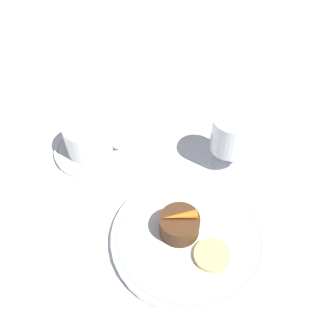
{
  "coord_description": "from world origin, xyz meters",
  "views": [
    {
      "loc": [
        0.04,
        -0.4,
        0.61
      ],
      "look_at": [
        -0.06,
        0.07,
        0.04
      ],
      "focal_mm": 42.0,
      "sensor_mm": 36.0,
      "label": 1
    }
  ],
  "objects": [
    {
      "name": "coffee_cup",
      "position": [
        -0.24,
        0.11,
        0.04
      ],
      "size": [
        0.12,
        0.1,
        0.07
      ],
      "color": "white",
      "rests_on": "saucer"
    },
    {
      "name": "wine_glass",
      "position": [
        0.04,
        0.15,
        0.08
      ],
      "size": [
        0.08,
        0.08,
        0.12
      ],
      "color": "silver",
      "rests_on": "ground_plane"
    },
    {
      "name": "spoon",
      "position": [
        -0.19,
        0.11,
        0.01
      ],
      "size": [
        0.06,
        0.09,
        0.0
      ],
      "color": "silver",
      "rests_on": "saucer"
    },
    {
      "name": "saucer",
      "position": [
        -0.24,
        0.11,
        0.01
      ],
      "size": [
        0.15,
        0.15,
        0.01
      ],
      "color": "white",
      "rests_on": "ground_plane"
    },
    {
      "name": "pineapple_slice",
      "position": [
        0.04,
        -0.08,
        0.02
      ],
      "size": [
        0.06,
        0.06,
        0.01
      ],
      "color": "#EFE075",
      "rests_on": "dinner_plate"
    },
    {
      "name": "dinner_plate",
      "position": [
        0.0,
        -0.05,
        0.01
      ],
      "size": [
        0.27,
        0.27,
        0.01
      ],
      "color": "white",
      "rests_on": "ground_plane"
    },
    {
      "name": "ground_plane",
      "position": [
        0.0,
        0.0,
        0.0
      ],
      "size": [
        3.0,
        3.0,
        0.0
      ],
      "primitive_type": "plane",
      "color": "white"
    },
    {
      "name": "fork",
      "position": [
        -0.19,
        -0.04,
        0.0
      ],
      "size": [
        0.02,
        0.18,
        0.01
      ],
      "color": "silver",
      "rests_on": "ground_plane"
    },
    {
      "name": "carrot_garnish",
      "position": [
        -0.02,
        -0.04,
        0.06
      ],
      "size": [
        0.06,
        0.04,
        0.02
      ],
      "color": "orange",
      "rests_on": "dessert_cake"
    },
    {
      "name": "dessert_cake",
      "position": [
        -0.02,
        -0.04,
        0.03
      ],
      "size": [
        0.07,
        0.07,
        0.04
      ],
      "color": "#4C2D19",
      "rests_on": "dinner_plate"
    }
  ]
}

